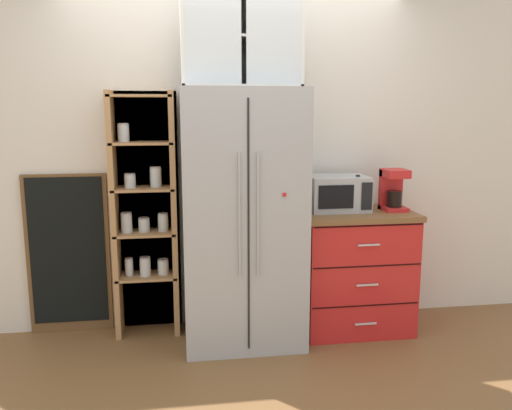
% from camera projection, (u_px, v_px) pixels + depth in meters
% --- Properties ---
extents(ground_plane, '(10.63, 10.63, 0.00)m').
position_uv_depth(ground_plane, '(243.00, 338.00, 3.91)').
color(ground_plane, brown).
extents(wall_back_cream, '(4.93, 0.10, 2.55)m').
position_uv_depth(wall_back_cream, '(236.00, 161.00, 4.06)').
color(wall_back_cream, silver).
rests_on(wall_back_cream, ground).
extents(refrigerator, '(0.84, 0.69, 1.81)m').
position_uv_depth(refrigerator, '(242.00, 218.00, 3.76)').
color(refrigerator, '#ADAFB5').
rests_on(refrigerator, ground).
extents(pantry_shelf_column, '(0.51, 0.29, 1.80)m').
position_uv_depth(pantry_shelf_column, '(145.00, 211.00, 3.91)').
color(pantry_shelf_column, brown).
rests_on(pantry_shelf_column, ground).
extents(counter_cabinet, '(0.84, 0.59, 0.92)m').
position_uv_depth(counter_cabinet, '(354.00, 270.00, 4.02)').
color(counter_cabinet, red).
rests_on(counter_cabinet, ground).
extents(microwave, '(0.44, 0.33, 0.26)m').
position_uv_depth(microwave, '(337.00, 193.00, 3.94)').
color(microwave, '#ADAFB5').
rests_on(microwave, counter_cabinet).
extents(coffee_maker, '(0.17, 0.20, 0.31)m').
position_uv_depth(coffee_maker, '(393.00, 189.00, 3.96)').
color(coffee_maker, red).
rests_on(coffee_maker, counter_cabinet).
extents(mug_red, '(0.12, 0.09, 0.08)m').
position_uv_depth(mug_red, '(356.00, 205.00, 3.95)').
color(mug_red, red).
rests_on(mug_red, counter_cabinet).
extents(bottle_cobalt, '(0.07, 0.07, 0.27)m').
position_uv_depth(bottle_cobalt, '(357.00, 195.00, 3.90)').
color(bottle_cobalt, navy).
rests_on(bottle_cobalt, counter_cabinet).
extents(upper_cabinet, '(0.81, 0.32, 0.66)m').
position_uv_depth(upper_cabinet, '(240.00, 39.00, 3.58)').
color(upper_cabinet, silver).
rests_on(upper_cabinet, refrigerator).
extents(chalkboard_menu, '(0.60, 0.04, 1.21)m').
position_uv_depth(chalkboard_menu, '(68.00, 254.00, 3.93)').
color(chalkboard_menu, brown).
rests_on(chalkboard_menu, ground).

